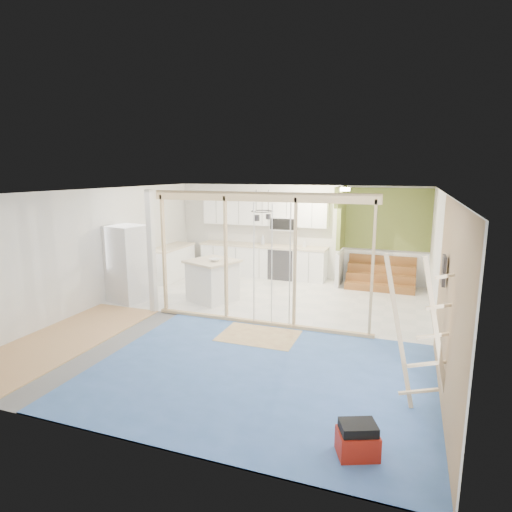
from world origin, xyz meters
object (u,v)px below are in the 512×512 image
(island, at_px, (213,281))
(ladder, at_px, (423,335))
(toolbox, at_px, (358,441))
(fridge, at_px, (128,264))

(island, distance_m, ladder, 5.57)
(island, height_order, toolbox, island)
(island, relative_size, toolbox, 2.59)
(island, height_order, ladder, ladder)
(island, distance_m, toolbox, 5.91)
(toolbox, relative_size, ladder, 0.25)
(fridge, distance_m, toolbox, 6.86)
(toolbox, distance_m, ladder, 1.54)
(toolbox, bearing_deg, island, 107.85)
(fridge, relative_size, island, 1.37)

